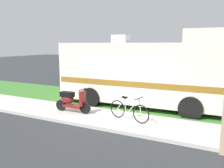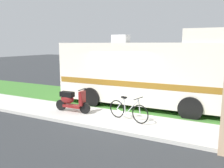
{
  "view_description": "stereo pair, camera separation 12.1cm",
  "coord_description": "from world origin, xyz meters",
  "views": [
    {
      "loc": [
        3.89,
        -8.49,
        2.8
      ],
      "look_at": [
        -0.45,
        0.3,
        1.1
      ],
      "focal_mm": 37.06,
      "sensor_mm": 36.0,
      "label": 1
    },
    {
      "loc": [
        3.99,
        -8.43,
        2.8
      ],
      "look_at": [
        -0.45,
        0.3,
        1.1
      ],
      "focal_mm": 37.06,
      "sensor_mm": 36.0,
      "label": 2
    }
  ],
  "objects": [
    {
      "name": "grass_strip",
      "position": [
        0.0,
        1.5,
        0.04
      ],
      "size": [
        24.0,
        3.4,
        0.08
      ],
      "color": "#3D752D",
      "rests_on": "ground"
    },
    {
      "name": "pickup_truck_near",
      "position": [
        2.06,
        6.24,
        0.98
      ],
      "size": [
        5.88,
        2.44,
        1.84
      ],
      "color": "#1E2328",
      "rests_on": "ground"
    },
    {
      "name": "ground_plane",
      "position": [
        0.0,
        0.0,
        0.0
      ],
      "size": [
        80.0,
        80.0,
        0.0
      ],
      "primitive_type": "plane",
      "color": "#2D3033"
    },
    {
      "name": "scooter",
      "position": [
        -1.51,
        -1.19,
        0.58
      ],
      "size": [
        1.57,
        0.5,
        0.97
      ],
      "color": "black",
      "rests_on": "ground"
    },
    {
      "name": "bicycle",
      "position": [
        0.93,
        -1.15,
        0.49
      ],
      "size": [
        1.64,
        0.58,
        0.88
      ],
      "color": "black",
      "rests_on": "ground"
    },
    {
      "name": "sidewalk",
      "position": [
        0.0,
        -1.2,
        0.06
      ],
      "size": [
        24.0,
        2.0,
        0.12
      ],
      "color": "beige",
      "rests_on": "ground"
    },
    {
      "name": "motorhome_rv",
      "position": [
        0.67,
        1.39,
        1.59
      ],
      "size": [
        7.33,
        2.87,
        3.35
      ],
      "color": "silver",
      "rests_on": "ground"
    }
  ]
}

